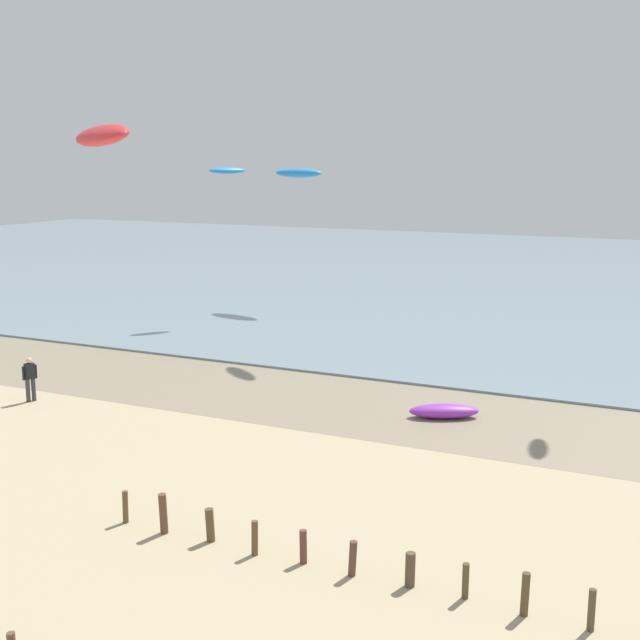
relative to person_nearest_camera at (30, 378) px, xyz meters
name	(u,v)px	position (x,y,z in m)	size (l,w,h in m)	color
wet_sand_strip	(402,411)	(13.20, 4.82, -0.91)	(120.00, 7.20, 0.01)	gray
sea	(571,278)	(13.20, 43.42, -0.87)	(160.00, 70.00, 0.10)	gray
groyne_far	(499,588)	(19.66, -7.28, -0.47)	(17.88, 0.37, 1.09)	brown
person_nearest_camera	(30,378)	(0.00, 0.00, 0.00)	(0.35, 0.52, 1.71)	#383842
grounded_kite	(444,411)	(14.82, 4.70, -0.67)	(2.48, 0.89, 0.50)	purple
kite_aloft_2	(227,170)	(-1.79, 17.42, 7.54)	(2.14, 0.68, 0.34)	#2384D1
kite_aloft_6	(298,173)	(-0.30, 23.24, 7.33)	(3.48, 1.11, 0.56)	#2384D1
kite_aloft_8	(102,135)	(7.59, -4.37, 8.77)	(3.16, 1.01, 0.51)	red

